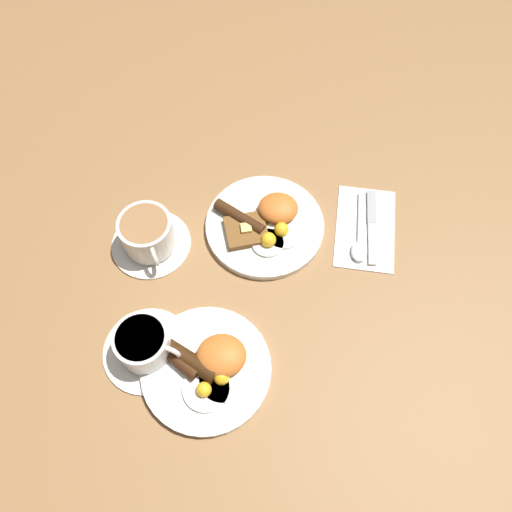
{
  "coord_description": "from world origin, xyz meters",
  "views": [
    {
      "loc": [
        -0.0,
        0.51,
        0.84
      ],
      "look_at": [
        0.01,
        0.08,
        0.03
      ],
      "focal_mm": 35.0,
      "sensor_mm": 36.0,
      "label": 1
    }
  ],
  "objects_px": {
    "breakfast_plate_near": "(265,224)",
    "teacup_near": "(148,235)",
    "breakfast_plate_far": "(207,367)",
    "knife": "(372,222)",
    "spoon": "(359,243)",
    "teacup_far": "(145,345)"
  },
  "relations": [
    {
      "from": "teacup_far",
      "to": "knife",
      "type": "height_order",
      "value": "teacup_far"
    },
    {
      "from": "spoon",
      "to": "teacup_near",
      "type": "bearing_deg",
      "value": -83.47
    },
    {
      "from": "knife",
      "to": "breakfast_plate_far",
      "type": "bearing_deg",
      "value": -41.4
    },
    {
      "from": "teacup_far",
      "to": "spoon",
      "type": "xyz_separation_m",
      "value": [
        -0.38,
        -0.22,
        -0.02
      ]
    },
    {
      "from": "teacup_near",
      "to": "spoon",
      "type": "xyz_separation_m",
      "value": [
        -0.4,
        -0.01,
        -0.03
      ]
    },
    {
      "from": "teacup_far",
      "to": "knife",
      "type": "distance_m",
      "value": 0.49
    },
    {
      "from": "teacup_near",
      "to": "teacup_far",
      "type": "height_order",
      "value": "teacup_near"
    },
    {
      "from": "breakfast_plate_near",
      "to": "spoon",
      "type": "height_order",
      "value": "breakfast_plate_near"
    },
    {
      "from": "breakfast_plate_far",
      "to": "teacup_far",
      "type": "xyz_separation_m",
      "value": [
        0.11,
        -0.03,
        0.02
      ]
    },
    {
      "from": "breakfast_plate_near",
      "to": "teacup_near",
      "type": "bearing_deg",
      "value": 11.96
    },
    {
      "from": "breakfast_plate_far",
      "to": "knife",
      "type": "relative_size",
      "value": 1.31
    },
    {
      "from": "teacup_near",
      "to": "spoon",
      "type": "relative_size",
      "value": 0.95
    },
    {
      "from": "teacup_near",
      "to": "spoon",
      "type": "distance_m",
      "value": 0.4
    },
    {
      "from": "breakfast_plate_near",
      "to": "breakfast_plate_far",
      "type": "relative_size",
      "value": 1.05
    },
    {
      "from": "breakfast_plate_near",
      "to": "teacup_far",
      "type": "relative_size",
      "value": 1.49
    },
    {
      "from": "breakfast_plate_near",
      "to": "knife",
      "type": "height_order",
      "value": "breakfast_plate_near"
    },
    {
      "from": "breakfast_plate_far",
      "to": "teacup_near",
      "type": "height_order",
      "value": "teacup_near"
    },
    {
      "from": "breakfast_plate_far",
      "to": "spoon",
      "type": "bearing_deg",
      "value": -137.22
    },
    {
      "from": "breakfast_plate_far",
      "to": "knife",
      "type": "distance_m",
      "value": 0.42
    },
    {
      "from": "teacup_near",
      "to": "knife",
      "type": "xyz_separation_m",
      "value": [
        -0.43,
        -0.06,
        -0.03
      ]
    },
    {
      "from": "breakfast_plate_near",
      "to": "teacup_near",
      "type": "distance_m",
      "value": 0.22
    },
    {
      "from": "breakfast_plate_far",
      "to": "teacup_far",
      "type": "bearing_deg",
      "value": -14.99
    }
  ]
}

